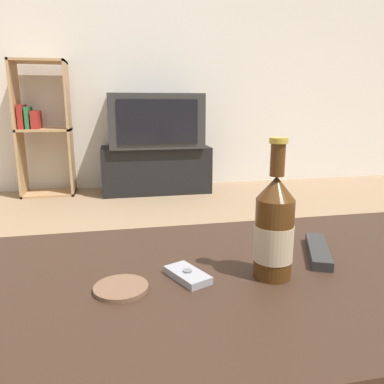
{
  "coord_description": "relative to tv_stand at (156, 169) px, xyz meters",
  "views": [
    {
      "loc": [
        -0.12,
        -0.64,
        0.77
      ],
      "look_at": [
        0.08,
        0.27,
        0.56
      ],
      "focal_mm": 35.0,
      "sensor_mm": 36.0,
      "label": 1
    }
  ],
  "objects": [
    {
      "name": "cell_phone",
      "position": [
        -0.25,
        -2.74,
        0.26
      ],
      "size": [
        0.08,
        0.11,
        0.02
      ],
      "rotation": [
        0.0,
        0.0,
        0.41
      ],
      "color": "gray",
      "rests_on": "coffee_table"
    },
    {
      "name": "coffee_table",
      "position": [
        -0.26,
        -2.74,
        0.19
      ],
      "size": [
        1.4,
        0.62,
        0.46
      ],
      "color": "#332116",
      "rests_on": "ground_plane"
    },
    {
      "name": "beer_bottle",
      "position": [
        -0.09,
        -2.77,
        0.35
      ],
      "size": [
        0.07,
        0.07,
        0.26
      ],
      "color": "#47280F",
      "rests_on": "coffee_table"
    },
    {
      "name": "back_wall",
      "position": [
        -0.26,
        0.29,
        1.09
      ],
      "size": [
        8.0,
        0.05,
        2.6
      ],
      "color": "silver",
      "rests_on": "ground_plane"
    },
    {
      "name": "tv_stand",
      "position": [
        0.0,
        0.0,
        0.0
      ],
      "size": [
        0.96,
        0.43,
        0.41
      ],
      "color": "black",
      "rests_on": "ground_plane"
    },
    {
      "name": "bookshelf",
      "position": [
        -0.97,
        0.07,
        0.38
      ],
      "size": [
        0.44,
        0.3,
        1.14
      ],
      "color": "tan",
      "rests_on": "ground_plane"
    },
    {
      "name": "coaster",
      "position": [
        -0.37,
        -2.76,
        0.26
      ],
      "size": [
        0.1,
        0.1,
        0.01
      ],
      "color": "brown",
      "rests_on": "coffee_table"
    },
    {
      "name": "remote_control",
      "position": [
        0.05,
        -2.69,
        0.26
      ],
      "size": [
        0.11,
        0.18,
        0.02
      ],
      "rotation": [
        0.0,
        0.0,
        -0.42
      ],
      "color": "#282828",
      "rests_on": "coffee_table"
    },
    {
      "name": "television",
      "position": [
        0.0,
        -0.0,
        0.44
      ],
      "size": [
        0.81,
        0.51,
        0.46
      ],
      "color": "#2D2D2D",
      "rests_on": "tv_stand"
    }
  ]
}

